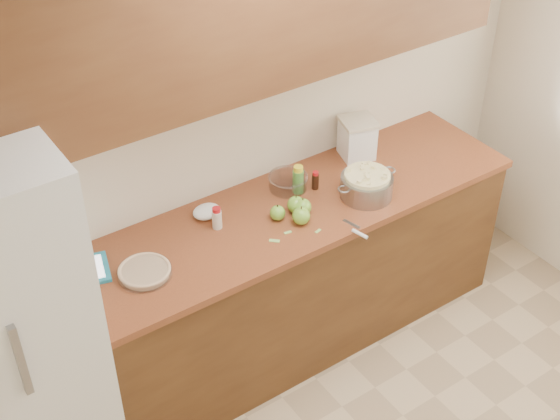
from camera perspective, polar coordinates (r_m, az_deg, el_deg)
room_shell at (r=2.86m, az=17.14°, el=-8.88°), size 3.60×3.60×3.60m
counter_run at (r=4.20m, az=0.00°, el=-5.15°), size 2.64×0.68×0.92m
upper_cabinets at (r=3.50m, az=-1.48°, el=14.69°), size 2.60×0.34×0.70m
fridge at (r=3.49m, az=-19.80°, el=-8.83°), size 0.70×0.70×1.80m
pie at (r=3.58m, az=-9.87°, el=-4.47°), size 0.25×0.25×0.04m
colander at (r=4.01m, az=6.35°, el=1.81°), size 0.36×0.27×0.14m
flour_canister at (r=4.29m, az=5.66°, el=5.28°), size 0.23×0.23×0.22m
tablet at (r=3.66m, az=-14.53°, el=-4.42°), size 0.32×0.28×0.02m
paring_knife at (r=3.78m, az=5.77°, el=-1.64°), size 0.06×0.19×0.02m
lemon_bottle at (r=4.01m, az=1.34°, el=2.23°), size 0.06×0.06×0.16m
cinnamon_shaker at (r=3.79m, az=-4.64°, el=-0.60°), size 0.05×0.05×0.12m
vanilla_bottle at (r=4.05m, az=2.60°, el=2.17°), size 0.04×0.04×0.10m
mixing_bowl at (r=4.05m, az=0.59°, el=2.11°), size 0.21×0.21×0.08m
paper_towel at (r=3.88m, az=-5.39°, el=-0.11°), size 0.14×0.12×0.06m
apple_left at (r=3.84m, az=-0.18°, el=-0.21°), size 0.08×0.08×0.09m
apple_center at (r=3.88m, az=1.18°, el=0.40°), size 0.09×0.09×0.10m
apple_front at (r=3.81m, az=1.56°, el=-0.43°), size 0.09×0.09×0.10m
apple_extra at (r=3.87m, az=1.67°, el=0.21°), size 0.09×0.09×0.10m
peel_a at (r=3.77m, az=0.58°, el=-1.65°), size 0.04×0.02×0.00m
peel_b at (r=3.79m, az=2.80°, el=-1.54°), size 0.04×0.02×0.00m
peel_c at (r=3.72m, az=-0.41°, el=-2.26°), size 0.05×0.05×0.00m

